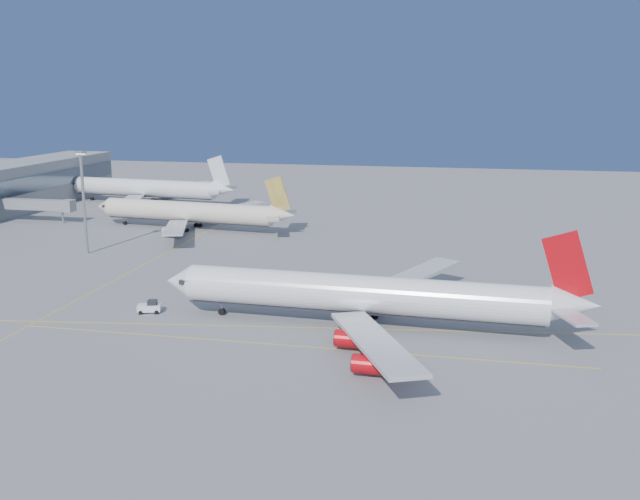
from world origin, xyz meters
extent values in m
plane|color=slate|center=(0.00, 0.00, 0.00)|extent=(500.00, 500.00, 0.00)
cube|color=gray|center=(-115.00, 85.00, 7.50)|extent=(18.00, 110.00, 15.00)
cube|color=#3F4C59|center=(-105.80, 85.00, 9.00)|extent=(0.40, 107.80, 5.00)
cube|color=gray|center=(-95.00, 72.00, 5.20)|extent=(22.00, 3.00, 3.00)
cylinder|color=gray|center=(-86.00, 72.00, 2.60)|extent=(0.70, 0.70, 5.20)
cube|color=gray|center=(-84.00, 72.00, 5.20)|extent=(3.20, 3.60, 3.40)
cube|color=yellow|center=(5.00, -14.00, 0.01)|extent=(90.00, 0.18, 0.02)
cube|color=yellow|center=(0.00, -6.00, 0.01)|extent=(118.86, 16.88, 0.02)
cube|color=yellow|center=(-40.00, 30.00, 0.01)|extent=(0.18, 140.00, 0.02)
cylinder|color=white|center=(13.87, -2.53, 5.53)|extent=(59.74, 8.32, 6.17)
cone|color=white|center=(-18.23, -1.37, 5.53)|extent=(5.01, 6.34, 6.17)
cone|color=white|center=(47.35, -3.75, 6.17)|extent=(7.65, 6.13, 5.86)
cube|color=black|center=(-16.21, -1.44, 6.17)|extent=(1.91, 5.92, 0.74)
cube|color=#B7B7BC|center=(18.64, -19.99, 3.83)|extent=(17.52, 30.41, 0.58)
cube|color=#B7B7BC|center=(19.89, 14.53, 3.83)|extent=(19.35, 29.79, 0.58)
cube|color=#B60710|center=(45.76, -3.69, 12.12)|extent=(8.19, 0.77, 11.25)
cylinder|color=gray|center=(-10.53, -1.65, 1.81)|extent=(0.26, 0.26, 2.45)
cylinder|color=black|center=(-10.53, -1.65, 0.58)|extent=(1.20, 0.79, 1.17)
cylinder|color=gray|center=(14.78, -6.93, 1.81)|extent=(0.34, 0.34, 2.45)
cylinder|color=black|center=(14.78, -6.93, 0.58)|extent=(1.20, 1.00, 1.17)
cylinder|color=gray|center=(15.09, 1.79, 1.81)|extent=(0.34, 0.34, 2.45)
cylinder|color=black|center=(15.09, 1.79, 0.58)|extent=(1.20, 1.00, 1.17)
cylinder|color=#B60710|center=(14.54, -14.29, 1.84)|extent=(5.20, 2.84, 2.66)
cylinder|color=#B60710|center=(18.71, -23.70, 1.84)|extent=(5.20, 2.84, 2.66)
cylinder|color=#B60710|center=(15.39, 9.14, 1.84)|extent=(5.20, 2.84, 2.66)
cylinder|color=#B60710|center=(20.23, 18.22, 1.84)|extent=(5.20, 2.84, 2.66)
cylinder|color=beige|center=(-46.33, 70.81, 4.99)|extent=(50.71, 10.99, 5.53)
cone|color=beige|center=(-73.50, 73.79, 4.99)|extent=(4.94, 5.97, 5.53)
cone|color=beige|center=(-17.90, 67.69, 5.57)|extent=(7.32, 5.96, 5.25)
cube|color=black|center=(-71.67, 73.59, 5.57)|extent=(2.11, 5.39, 0.68)
cube|color=#B7B7BC|center=(-43.33, 55.16, 3.47)|extent=(13.87, 27.24, 0.53)
cube|color=#B7B7BC|center=(-40.01, 85.44, 3.47)|extent=(18.71, 25.62, 0.53)
cube|color=gold|center=(-19.34, 67.85, 10.98)|extent=(7.46, 1.25, 10.26)
cylinder|color=gray|center=(-66.87, 73.06, 1.65)|extent=(0.23, 0.23, 2.23)
cylinder|color=black|center=(-66.87, 73.06, 0.53)|extent=(1.13, 0.79, 1.07)
cylinder|color=gray|center=(-45.79, 66.80, 1.65)|extent=(0.31, 0.31, 2.23)
cylinder|color=black|center=(-45.79, 66.80, 0.53)|extent=(1.16, 0.98, 1.07)
cylinder|color=gray|center=(-44.93, 74.61, 1.65)|extent=(0.31, 0.31, 2.23)
cylinder|color=black|center=(-44.93, 74.61, 0.53)|extent=(1.16, 0.98, 1.07)
cylinder|color=#B7B7BC|center=(-45.80, 58.16, 1.66)|extent=(4.89, 2.92, 2.42)
cylinder|color=#B7B7BC|center=(-43.07, 83.04, 1.66)|extent=(4.89, 2.92, 2.42)
cylinder|color=white|center=(-78.93, 111.84, 5.34)|extent=(52.65, 10.91, 5.86)
cone|color=white|center=(-107.27, 114.60, 5.34)|extent=(5.26, 6.29, 5.86)
cone|color=white|center=(-49.25, 108.95, 5.97)|extent=(7.83, 6.25, 5.57)
cube|color=black|center=(-105.29, 114.41, 5.97)|extent=(2.21, 5.70, 0.73)
cube|color=#B7B7BC|center=(-75.70, 95.56, 3.73)|extent=(14.92, 28.36, 0.58)
cube|color=#B7B7BC|center=(-72.62, 127.19, 3.73)|extent=(19.38, 26.90, 0.58)
cube|color=silver|center=(-50.81, 109.10, 11.77)|extent=(8.06, 1.25, 11.07)
cylinder|color=gray|center=(-100.29, 113.92, 1.78)|extent=(0.25, 0.25, 2.41)
cylinder|color=black|center=(-100.29, 113.92, 0.58)|extent=(1.22, 0.84, 1.15)
cylinder|color=gray|center=(-78.30, 107.57, 1.78)|extent=(0.33, 0.33, 2.41)
cylinder|color=black|center=(-78.30, 107.57, 0.58)|extent=(1.24, 1.05, 1.15)
cylinder|color=gray|center=(-77.49, 115.91, 1.78)|extent=(0.33, 0.33, 2.41)
cylinder|color=black|center=(-77.49, 115.91, 0.58)|extent=(1.24, 1.05, 1.15)
cylinder|color=#B7B7BC|center=(-78.36, 98.66, 1.76)|extent=(5.25, 3.09, 2.62)
cylinder|color=#B7B7BC|center=(-75.83, 124.66, 1.76)|extent=(5.25, 3.09, 2.62)
cube|color=white|center=(-23.46, -3.10, 0.89)|extent=(4.37, 3.02, 1.19)
cube|color=black|center=(-22.89, -2.93, 1.79)|extent=(2.00, 2.06, 0.89)
cylinder|color=black|center=(-24.50, -4.49, 0.35)|extent=(0.76, 0.53, 0.69)
cylinder|color=black|center=(-25.08, -2.49, 0.35)|extent=(0.76, 0.53, 0.69)
cylinder|color=black|center=(-21.83, -3.71, 0.35)|extent=(0.76, 0.53, 0.69)
cylinder|color=black|center=(-22.42, -1.71, 0.35)|extent=(0.76, 0.53, 0.69)
cylinder|color=gray|center=(-58.27, 37.08, 11.96)|extent=(0.67, 0.67, 23.93)
cube|color=gray|center=(-58.27, 37.08, 24.12)|extent=(2.11, 2.11, 0.48)
cube|color=white|center=(-58.27, 37.08, 23.74)|extent=(1.53, 1.53, 0.24)
camera|label=1|loc=(30.74, -113.95, 38.22)|focal=40.00mm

